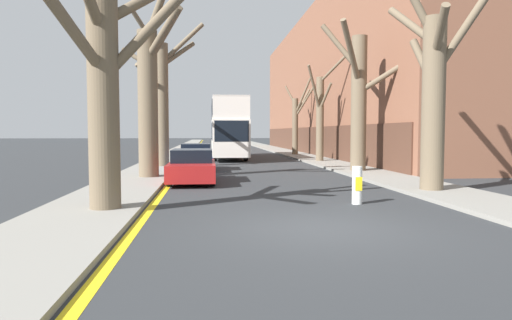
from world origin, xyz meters
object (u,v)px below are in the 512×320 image
object	(u,v)px
traffic_bollard	(357,185)
street_tree_right_2	(321,114)
street_tree_right_0	(433,88)
street_tree_right_3	(296,121)
street_tree_right_1	(359,98)
double_decker_bus	(228,126)
street_tree_left_2	(162,96)
parked_car_1	(196,158)
street_tree_left_0	(105,88)
street_tree_left_1	(150,93)
parked_car_0	(192,167)

from	to	relation	value
traffic_bollard	street_tree_right_2	bearing A→B (deg)	79.31
street_tree_right_0	street_tree_right_3	world-z (taller)	street_tree_right_0
street_tree_right_1	double_decker_bus	world-z (taller)	street_tree_right_1
street_tree_left_2	parked_car_1	world-z (taller)	street_tree_left_2
street_tree_left_2	street_tree_right_0	size ratio (longest dim) A/B	1.08
street_tree_left_0	street_tree_left_2	world-z (taller)	street_tree_left_2
street_tree_left_0	street_tree_right_1	distance (m)	14.56
street_tree_left_1	street_tree_left_2	size ratio (longest dim) A/B	1.03
double_decker_bus	street_tree_left_1	bearing A→B (deg)	-104.59
street_tree_right_0	street_tree_right_2	distance (m)	15.58
street_tree_left_1	street_tree_right_0	size ratio (longest dim) A/B	1.12
street_tree_right_1	street_tree_left_0	bearing A→B (deg)	-133.87
parked_car_1	street_tree_right_3	bearing A→B (deg)	60.39
street_tree_right_1	street_tree_left_2	bearing A→B (deg)	157.20
street_tree_right_0	parked_car_0	size ratio (longest dim) A/B	1.84
street_tree_left_2	street_tree_right_0	xyz separation A→B (m)	(10.09, -11.95, -0.61)
street_tree_right_3	street_tree_right_0	bearing A→B (deg)	-90.36
street_tree_right_3	parked_car_1	bearing A→B (deg)	-119.61
street_tree_left_0	traffic_bollard	xyz separation A→B (m)	(6.76, 0.75, -2.61)
street_tree_right_0	street_tree_right_3	xyz separation A→B (m)	(0.15, 24.54, -0.53)
street_tree_left_0	parked_car_1	distance (m)	13.17
street_tree_left_2	traffic_bollard	distance (m)	16.00
street_tree_right_0	street_tree_left_2	bearing A→B (deg)	130.16
street_tree_right_0	double_decker_bus	bearing A→B (deg)	105.88
street_tree_left_0	parked_car_0	size ratio (longest dim) A/B	1.36
street_tree_left_1	parked_car_1	distance (m)	5.75
street_tree_right_0	parked_car_0	distance (m)	9.54
street_tree_left_1	street_tree_right_1	size ratio (longest dim) A/B	1.21
street_tree_left_1	traffic_bollard	distance (m)	10.56
street_tree_right_0	parked_car_1	world-z (taller)	street_tree_right_0
street_tree_left_1	street_tree_right_0	world-z (taller)	street_tree_left_1
street_tree_right_0	street_tree_right_3	bearing A→B (deg)	89.64
street_tree_right_2	street_tree_left_2	bearing A→B (deg)	-160.40
street_tree_left_2	street_tree_left_1	bearing A→B (deg)	-88.62
street_tree_left_0	traffic_bollard	size ratio (longest dim) A/B	5.63
street_tree_left_0	traffic_bollard	world-z (taller)	street_tree_left_0
street_tree_left_1	street_tree_right_3	xyz separation A→B (m)	(10.09, 19.07, -0.73)
street_tree_right_1	parked_car_1	world-z (taller)	street_tree_right_1
parked_car_0	street_tree_right_3	bearing A→B (deg)	67.97
street_tree_left_1	street_tree_right_1	world-z (taller)	street_tree_left_1
parked_car_1	traffic_bollard	world-z (taller)	parked_car_1
street_tree_left_1	parked_car_0	bearing A→B (deg)	-37.10
street_tree_right_0	double_decker_bus	world-z (taller)	street_tree_right_0
street_tree_right_2	parked_car_1	xyz separation A→B (m)	(-8.20, -5.58, -2.61)
double_decker_bus	street_tree_left_0	bearing A→B (deg)	-99.79
street_tree_left_0	parked_car_1	xyz separation A→B (m)	(1.89, 12.80, -2.48)
street_tree_left_0	street_tree_right_1	xyz separation A→B (m)	(10.08, 10.49, 0.62)
street_tree_left_2	street_tree_right_3	world-z (taller)	street_tree_left_2
parked_car_0	parked_car_1	bearing A→B (deg)	90.00
street_tree_right_1	parked_car_0	world-z (taller)	street_tree_right_1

